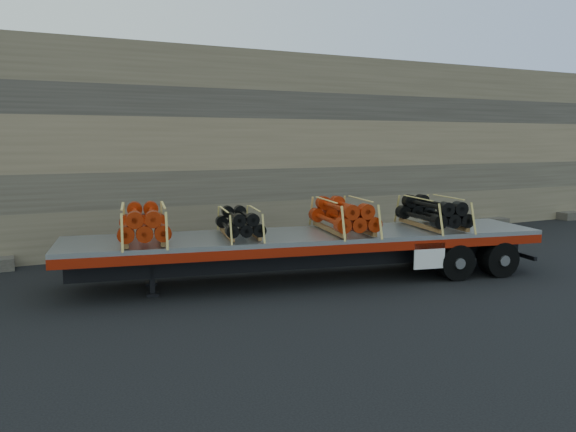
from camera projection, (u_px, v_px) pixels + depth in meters
name	position (u px, v px, depth m)	size (l,w,h in m)	color
ground	(306.00, 277.00, 15.83)	(120.00, 120.00, 0.00)	black
rock_wall	(226.00, 149.00, 21.15)	(44.00, 3.00, 7.00)	#7A6B54
trailer	(309.00, 257.00, 15.43)	(13.04, 2.51, 1.30)	#A5A8AC
bundle_front	(144.00, 224.00, 14.15)	(1.22, 2.44, 0.86)	#A52508
bundle_midfront	(239.00, 223.00, 14.80)	(0.99, 1.99, 0.70)	black
bundle_midrear	(343.00, 216.00, 15.55)	(1.23, 2.46, 0.87)	#A52508
bundle_rear	(433.00, 213.00, 16.27)	(1.20, 2.39, 0.85)	black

